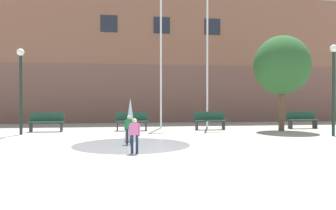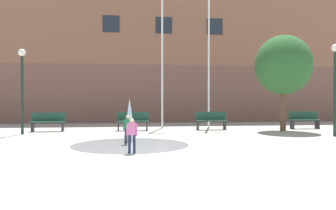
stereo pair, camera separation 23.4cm
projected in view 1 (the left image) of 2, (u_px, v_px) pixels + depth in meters
name	position (u px, v px, depth m)	size (l,w,h in m)	color
ground_plane	(236.00, 167.00, 7.31)	(100.00, 100.00, 0.00)	#9E998E
library_building	(157.00, 63.00, 25.00)	(36.00, 6.05, 8.71)	brown
splash_fountain	(131.00, 126.00, 11.62)	(3.91, 3.91, 1.58)	gray
park_bench_far_left	(47.00, 122.00, 15.64)	(1.60, 0.44, 0.91)	#28282D
park_bench_under_right_flagpole	(132.00, 121.00, 16.20)	(1.60, 0.44, 0.91)	#28282D
park_bench_near_trashcan	(210.00, 120.00, 16.74)	(1.60, 0.44, 0.91)	#28282D
park_bench_far_right	(302.00, 119.00, 17.44)	(1.60, 0.44, 0.91)	#28282D
child_in_fountain	(129.00, 127.00, 11.06)	(0.31, 0.24, 0.99)	#28282D
child_with_pink_shirt	(135.00, 133.00, 9.16)	(0.31, 0.19, 0.99)	#1E233D
flagpole_left	(161.00, 48.00, 17.71)	(0.80, 0.10, 8.18)	silver
flagpole_right	(208.00, 48.00, 18.05)	(0.80, 0.10, 8.23)	silver
lamp_post_left_lane	(21.00, 78.00, 14.24)	(0.32, 0.32, 3.75)	#192D23
lamp_post_right_lane	(334.00, 76.00, 13.71)	(0.32, 0.32, 3.83)	#192D23
street_tree_near_building	(282.00, 65.00, 16.03)	(2.71, 2.71, 4.67)	brown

